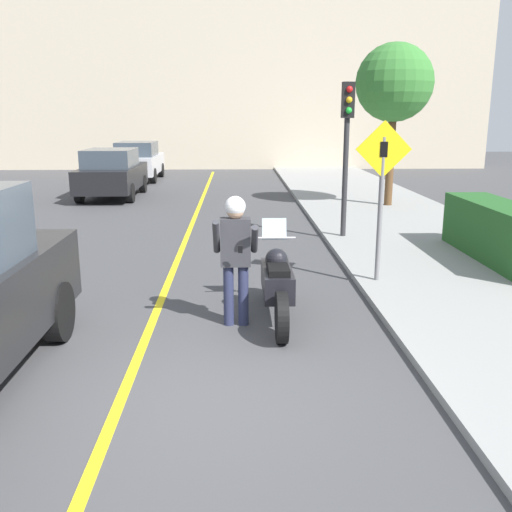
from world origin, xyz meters
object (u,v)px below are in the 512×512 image
traffic_light (347,130)px  parked_car_silver (138,161)px  person_biker (236,247)px  crossing_sign (382,186)px  parked_car_black (112,173)px  motorcycle (277,283)px  street_tree (394,84)px

traffic_light → parked_car_silver: (-6.78, 12.78, -1.62)m
parked_car_silver → traffic_light: bearing=-62.0°
person_biker → crossing_sign: bearing=36.6°
traffic_light → parked_car_black: traffic_light is taller
motorcycle → parked_car_silver: size_ratio=0.57×
person_biker → traffic_light: traffic_light is taller
crossing_sign → traffic_light: size_ratio=0.77×
street_tree → parked_car_black: 9.80m
parked_car_black → parked_car_silver: 5.52m
person_biker → crossing_sign: crossing_sign is taller
crossing_sign → parked_car_black: bearing=121.5°
traffic_light → parked_car_silver: 14.56m
street_tree → parked_car_black: bearing=163.5°
crossing_sign → street_tree: size_ratio=0.55×
motorcycle → street_tree: street_tree is taller
street_tree → parked_car_silver: bearing=137.8°
motorcycle → street_tree: size_ratio=0.50×
crossing_sign → street_tree: 8.77m
motorcycle → parked_car_silver: parked_car_silver is taller
street_tree → motorcycle: bearing=-112.9°
traffic_light → person_biker: bearing=-114.6°
motorcycle → street_tree: (4.12, 9.74, 3.19)m
crossing_sign → parked_car_silver: 17.72m
crossing_sign → traffic_light: bearing=88.5°
parked_car_black → parked_car_silver: bearing=90.3°
person_biker → parked_car_black: bearing=108.8°
crossing_sign → parked_car_silver: crossing_sign is taller
person_biker → parked_car_silver: bearing=103.4°
street_tree → parked_car_silver: street_tree is taller
motorcycle → street_tree: bearing=67.1°
motorcycle → person_biker: (-0.57, -0.23, 0.58)m
motorcycle → crossing_sign: 2.63m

